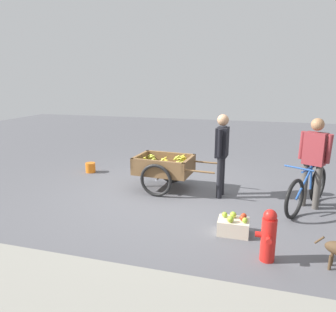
{
  "coord_description": "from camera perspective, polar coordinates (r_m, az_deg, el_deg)",
  "views": [
    {
      "loc": [
        -1.5,
        5.48,
        2.17
      ],
      "look_at": [
        0.09,
        -0.13,
        0.75
      ],
      "focal_mm": 33.52,
      "sensor_mm": 36.0,
      "label": 1
    }
  ],
  "objects": [
    {
      "name": "plastic_bucket",
      "position": [
        7.78,
        -13.9,
        -2.05
      ],
      "size": [
        0.23,
        0.23,
        0.23
      ],
      "primitive_type": "cylinder",
      "color": "orange",
      "rests_on": "ground"
    },
    {
      "name": "ground_plane",
      "position": [
        6.09,
        0.51,
        -7.22
      ],
      "size": [
        24.0,
        24.0,
        0.0
      ],
      "primitive_type": "plane",
      "color": "#56565B"
    },
    {
      "name": "bicycle",
      "position": [
        5.85,
        23.96,
        -5.67
      ],
      "size": [
        0.85,
        1.48,
        0.85
      ],
      "color": "black",
      "rests_on": "ground"
    },
    {
      "name": "vendor_person",
      "position": [
        5.89,
        9.77,
        1.35
      ],
      "size": [
        0.22,
        0.57,
        1.57
      ],
      "color": "black",
      "rests_on": "ground"
    },
    {
      "name": "apple_crate",
      "position": [
        4.72,
        11.84,
        -12.27
      ],
      "size": [
        0.44,
        0.32,
        0.31
      ],
      "color": "beige",
      "rests_on": "ground"
    },
    {
      "name": "fruit_cart",
      "position": [
        6.31,
        -0.67,
        -2.23
      ],
      "size": [
        1.7,
        0.98,
        0.74
      ],
      "color": "brown",
      "rests_on": "ground"
    },
    {
      "name": "fire_hydrant",
      "position": [
        4.11,
        17.8,
        -13.59
      ],
      "size": [
        0.25,
        0.25,
        0.67
      ],
      "color": "red",
      "rests_on": "ground"
    },
    {
      "name": "cyclist_person",
      "position": [
        5.83,
        25.04,
        0.09
      ],
      "size": [
        0.47,
        0.35,
        1.56
      ],
      "color": "#4C4742",
      "rests_on": "ground"
    }
  ]
}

